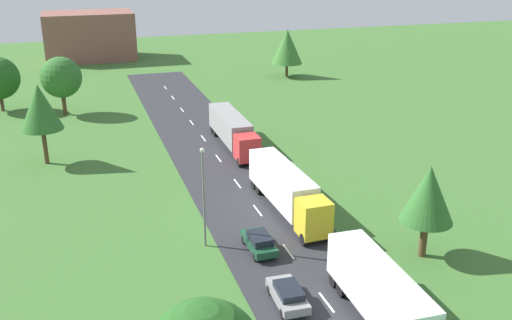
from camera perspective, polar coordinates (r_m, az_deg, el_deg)
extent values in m
cube|color=#2B2B30|center=(45.66, 3.38, -9.17)|extent=(10.00, 140.00, 0.06)
cube|color=white|center=(40.41, 6.86, -13.55)|extent=(0.16, 2.40, 0.01)
cube|color=white|center=(45.99, 3.19, -8.89)|extent=(0.16, 2.40, 0.01)
cube|color=white|center=(52.59, 0.15, -4.91)|extent=(0.16, 2.40, 0.01)
cube|color=white|center=(58.30, -1.82, -2.30)|extent=(0.16, 2.40, 0.01)
cube|color=white|center=(65.21, -3.67, 0.17)|extent=(0.16, 2.40, 0.01)
cube|color=white|center=(72.05, -5.12, 2.11)|extent=(0.16, 2.40, 0.01)
cube|color=white|center=(78.57, -6.26, 3.62)|extent=(0.16, 2.40, 0.01)
cube|color=white|center=(84.94, -7.19, 4.86)|extent=(0.16, 2.40, 0.01)
cube|color=white|center=(91.96, -8.07, 6.01)|extent=(0.16, 2.40, 0.01)
cube|color=white|center=(98.77, -8.80, 6.97)|extent=(0.16, 2.40, 0.01)
cube|color=white|center=(38.12, 11.83, -12.15)|extent=(2.74, 10.42, 2.87)
cube|color=black|center=(39.01, 11.65, -14.18)|extent=(1.13, 9.86, 0.24)
cylinder|color=black|center=(41.77, 10.95, -11.76)|extent=(0.37, 1.01, 1.00)
cylinder|color=black|center=(40.95, 8.27, -12.29)|extent=(0.37, 1.01, 1.00)
cylinder|color=black|center=(42.71, 10.19, -10.93)|extent=(0.37, 1.01, 1.00)
cylinder|color=black|center=(41.90, 7.56, -11.43)|extent=(0.37, 1.01, 1.00)
cube|color=yellow|center=(46.98, 5.63, -5.60)|extent=(2.50, 2.34, 2.94)
cube|color=black|center=(45.87, 6.21, -5.56)|extent=(2.10, 0.16, 1.29)
cube|color=white|center=(52.63, 2.51, -2.19)|extent=(2.79, 10.92, 2.98)
cube|color=black|center=(53.30, 2.49, -3.87)|extent=(1.17, 10.33, 0.24)
cylinder|color=black|center=(47.59, 7.01, -7.28)|extent=(0.38, 1.01, 1.00)
cylinder|color=black|center=(46.78, 4.68, -7.70)|extent=(0.38, 1.01, 1.00)
cylinder|color=black|center=(56.47, 2.26, -2.54)|extent=(0.38, 1.01, 1.00)
cylinder|color=black|center=(55.79, 0.25, -2.82)|extent=(0.38, 1.01, 1.00)
cylinder|color=black|center=(57.59, 1.79, -2.07)|extent=(0.38, 1.01, 1.00)
cylinder|color=black|center=(56.92, -0.19, -2.33)|extent=(0.38, 1.01, 1.00)
cube|color=red|center=(62.91, -0.87, 1.20)|extent=(2.46, 2.58, 2.64)
cube|color=black|center=(61.65, -0.55, 1.26)|extent=(2.10, 0.12, 1.16)
cube|color=gray|center=(69.35, -2.55, 3.36)|extent=(2.58, 11.07, 2.83)
cube|color=black|center=(69.83, -2.52, 2.09)|extent=(0.98, 10.50, 0.24)
cylinder|color=black|center=(63.07, 0.22, -0.02)|extent=(0.36, 1.00, 1.00)
cylinder|color=black|center=(62.51, -1.62, -0.22)|extent=(0.36, 1.00, 1.00)
cylinder|color=black|center=(73.17, -2.40, 2.87)|extent=(0.36, 1.00, 1.00)
cylinder|color=black|center=(72.69, -4.00, 2.72)|extent=(0.36, 1.00, 1.00)
cylinder|color=black|center=(74.39, -2.66, 3.16)|extent=(0.36, 1.00, 1.00)
cylinder|color=black|center=(73.92, -4.24, 3.01)|extent=(0.36, 1.00, 1.00)
cube|color=gray|center=(39.72, 3.09, -13.01)|extent=(1.95, 4.21, 0.61)
cube|color=black|center=(39.26, 3.20, -12.51)|extent=(1.60, 2.38, 0.47)
cylinder|color=black|center=(40.79, 1.34, -12.50)|extent=(0.24, 0.65, 0.64)
cylinder|color=black|center=(41.22, 3.53, -12.15)|extent=(0.24, 0.65, 0.64)
cylinder|color=black|center=(38.56, 2.60, -14.68)|extent=(0.24, 0.65, 0.64)
cylinder|color=black|center=(39.02, 4.92, -14.27)|extent=(0.24, 0.65, 0.64)
cube|color=#19472D|center=(45.87, 0.28, -8.08)|extent=(1.84, 4.21, 0.58)
cube|color=black|center=(45.43, 0.37, -7.56)|extent=(1.53, 2.36, 0.55)
cylinder|color=black|center=(46.98, -1.20, -7.75)|extent=(0.23, 0.64, 0.64)
cylinder|color=black|center=(47.42, 0.63, -7.47)|extent=(0.23, 0.64, 0.64)
cylinder|color=black|center=(44.61, -0.09, -9.38)|extent=(0.23, 0.64, 0.64)
cylinder|color=black|center=(45.07, 1.83, -9.06)|extent=(0.23, 0.64, 0.64)
cylinder|color=slate|center=(45.36, -5.08, -3.89)|extent=(0.18, 0.18, 7.89)
sphere|color=silver|center=(43.85, -5.24, 0.96)|extent=(0.36, 0.36, 0.36)
cylinder|color=#513823|center=(91.16, -23.45, 5.17)|extent=(0.51, 0.51, 2.50)
cylinder|color=#513823|center=(86.01, -18.13, 5.24)|extent=(0.57, 0.57, 3.16)
sphere|color=#2D6628|center=(85.19, -18.40, 7.63)|extent=(5.59, 5.59, 5.59)
cylinder|color=#513823|center=(46.61, 15.95, -7.31)|extent=(0.57, 0.57, 2.97)
cone|color=#2D6628|center=(45.08, 16.39, -3.17)|extent=(3.98, 3.98, 4.38)
cylinder|color=#513823|center=(67.09, -19.79, 1.25)|extent=(0.48, 0.48, 3.87)
cone|color=#2D6628|center=(65.88, -20.24, 4.84)|extent=(4.43, 4.43, 4.88)
cylinder|color=#513823|center=(106.14, 3.00, 8.72)|extent=(0.48, 0.48, 2.35)
cone|color=#38702D|center=(105.38, 3.04, 10.94)|extent=(5.45, 5.45, 6.00)
cube|color=brown|center=(126.45, -15.86, 11.51)|extent=(17.57, 11.39, 9.47)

